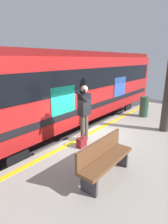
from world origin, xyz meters
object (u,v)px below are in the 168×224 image
at_px(train_carriage, 73,84).
at_px(handbag, 81,142).
at_px(bench, 104,157).
at_px(trash_bin, 144,107).
at_px(passenger, 84,109).

bearing_deg(train_carriage, handbag, 45.51).
xyz_separation_m(bench, trash_bin, (-5.00, -1.02, -0.02)).
bearing_deg(bench, trash_bin, -168.48).
bearing_deg(passenger, train_carriage, -132.43).
height_order(handbag, trash_bin, trash_bin).
height_order(handbag, bench, bench).
xyz_separation_m(handbag, trash_bin, (-4.21, 0.32, 0.31)).
bearing_deg(trash_bin, bench, 11.52).
relative_size(handbag, bench, 0.22).
distance_m(passenger, trash_bin, 3.91).
distance_m(handbag, bench, 1.59).
height_order(passenger, trash_bin, passenger).
xyz_separation_m(passenger, trash_bin, (-3.83, 0.52, -0.62)).
relative_size(train_carriage, passenger, 6.78).
bearing_deg(trash_bin, handbag, -4.36).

